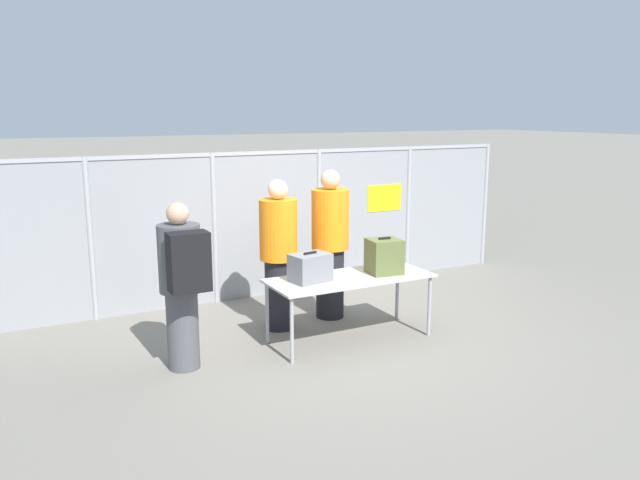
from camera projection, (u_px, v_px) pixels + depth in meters
ground_plane at (345, 342)px, 7.00m from camera, size 120.00×120.00×0.00m
fence_section at (270, 220)px, 8.65m from camera, size 7.92×0.07×2.02m
inspection_table at (350, 282)px, 6.96m from camera, size 1.86×0.76×0.73m
suitcase_grey at (310, 268)px, 6.74m from camera, size 0.46×0.36×0.33m
suitcase_olive at (384, 256)px, 7.07m from camera, size 0.40×0.38×0.42m
traveler_hooded at (182, 280)px, 6.08m from camera, size 0.42×0.65×1.69m
security_worker_near at (330, 242)px, 7.69m from camera, size 0.46×0.46×1.85m
security_worker_far at (279, 253)px, 7.27m from camera, size 0.44×0.44×1.78m
utility_trailer at (300, 237)px, 10.70m from camera, size 3.46×2.07×0.72m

